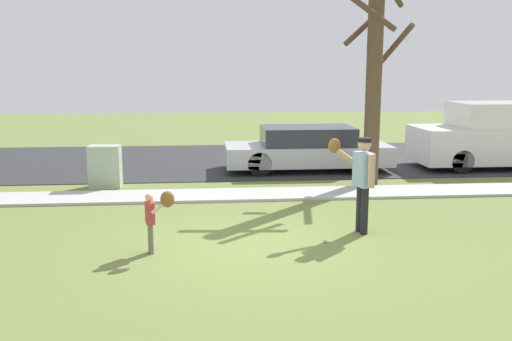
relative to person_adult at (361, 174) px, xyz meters
name	(u,v)px	position (x,y,z in m)	size (l,w,h in m)	color
ground_plane	(241,197)	(-1.90, 2.95, -1.06)	(48.00, 48.00, 0.00)	olive
sidewalk_strip	(241,195)	(-1.90, 3.05, -1.03)	(36.00, 1.20, 0.06)	#B2B2AD
road_surface	(231,160)	(-1.90, 8.05, -1.05)	(36.00, 6.80, 0.02)	#2D2D30
person_adult	(361,174)	(0.00, 0.00, 0.00)	(0.77, 0.59, 1.69)	black
person_child	(155,213)	(-3.47, -0.81, -0.40)	(0.49, 0.35, 1.01)	#6B6656
baseball	(325,240)	(-0.72, -0.51, -1.02)	(0.07, 0.07, 0.07)	white
utility_cabinet	(105,167)	(-5.12, 4.28, -0.54)	(0.75, 0.51, 1.03)	#9EB293
street_tree_near	(374,72)	(1.41, 4.08, 1.72)	(1.85, 1.88, 5.22)	brown
parked_sedan_silver	(307,149)	(0.16, 6.09, -0.44)	(4.60, 1.80, 1.23)	silver
parked_van_white	(501,137)	(5.84, 6.06, -0.15)	(5.00, 1.95, 1.88)	silver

